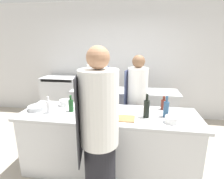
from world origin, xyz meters
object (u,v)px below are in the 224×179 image
object	(u,v)px
chef_at_pass_far	(137,103)
bottle_olive_oil	(71,105)
bottle_vinegar	(146,108)
bowl_wooden_salad	(91,114)
chef_at_stove	(98,100)
bowl_ceramic_blue	(37,108)
stockpot	(111,86)
bottle_wine	(166,109)
bottle_cooking_oil	(49,106)
chef_at_prep_near	(99,137)
bowl_prep_small	(172,120)
bowl_mixing_large	(66,103)
oven_range	(63,97)
bottle_sauce	(163,104)

from	to	relation	value
chef_at_pass_far	bottle_olive_oil	distance (m)	1.16
bottle_vinegar	bowl_wooden_salad	xyz separation A→B (m)	(-0.72, -0.09, -0.09)
chef_at_stove	bowl_ceramic_blue	size ratio (longest dim) A/B	6.44
bottle_olive_oil	stockpot	bearing A→B (deg)	71.90
bottle_wine	bottle_cooking_oil	size ratio (longest dim) A/B	1.20
bottle_olive_oil	bottle_wine	bearing A→B (deg)	0.23
chef_at_prep_near	chef_at_pass_far	distance (m)	1.39
chef_at_prep_near	bowl_prep_small	xyz separation A→B (m)	(0.79, 0.49, 0.02)
chef_at_prep_near	bowl_mixing_large	bearing A→B (deg)	27.43
bowl_ceramic_blue	bottle_cooking_oil	bearing A→B (deg)	-21.22
bottle_wine	stockpot	world-z (taller)	bottle_wine
oven_range	bowl_ceramic_blue	bearing A→B (deg)	-76.52
chef_at_prep_near	bottle_olive_oil	bearing A→B (deg)	27.77
chef_at_pass_far	bottle_olive_oil	world-z (taller)	chef_at_pass_far
oven_range	bottle_vinegar	world-z (taller)	bottle_vinegar
bottle_cooking_oil	bowl_mixing_large	bearing A→B (deg)	72.21
chef_at_stove	bottle_olive_oil	xyz separation A→B (m)	(-0.24, -0.63, 0.12)
chef_at_pass_far	bottle_cooking_oil	world-z (taller)	chef_at_pass_far
bottle_vinegar	bowl_wooden_salad	world-z (taller)	bottle_vinegar
bottle_cooking_oil	bottle_wine	bearing A→B (deg)	3.84
bottle_vinegar	bottle_sauce	xyz separation A→B (m)	(0.26, 0.32, -0.05)
chef_at_prep_near	bottle_wine	distance (m)	1.00
oven_range	bottle_olive_oil	xyz separation A→B (m)	(0.94, -1.77, 0.46)
bottle_vinegar	bowl_ceramic_blue	world-z (taller)	bottle_vinegar
bowl_mixing_large	bowl_wooden_salad	bearing A→B (deg)	-35.34
bottle_vinegar	stockpot	bearing A→B (deg)	118.41
bottle_wine	bowl_ceramic_blue	distance (m)	1.82
chef_at_stove	bottle_vinegar	xyz separation A→B (m)	(0.81, -0.68, 0.15)
chef_at_prep_near	bowl_prep_small	bearing A→B (deg)	-70.85
bowl_mixing_large	chef_at_pass_far	bearing A→B (deg)	22.96
bowl_wooden_salad	stockpot	xyz separation A→B (m)	(0.06, 1.32, 0.07)
bottle_cooking_oil	bowl_ceramic_blue	xyz separation A→B (m)	(-0.23, 0.09, -0.07)
bottle_sauce	bowl_prep_small	distance (m)	0.44
bowl_wooden_salad	bottle_wine	bearing A→B (deg)	8.42
chef_at_stove	bottle_wine	world-z (taller)	chef_at_stove
oven_range	chef_at_stove	size ratio (longest dim) A/B	0.61
bottle_olive_oil	chef_at_stove	bearing A→B (deg)	69.32
bottle_sauce	bottle_olive_oil	bearing A→B (deg)	-167.92
bottle_sauce	bowl_mixing_large	xyz separation A→B (m)	(-1.49, -0.06, -0.04)
bowl_prep_small	oven_range	bearing A→B (deg)	139.85
bottle_sauce	bowl_mixing_large	world-z (taller)	bottle_sauce
bottle_wine	bowl_wooden_salad	size ratio (longest dim) A/B	1.06
chef_at_prep_near	stockpot	xyz separation A→B (m)	(-0.17, 1.83, 0.09)
chef_at_prep_near	oven_range	bearing A→B (deg)	19.05
bowl_prep_small	bowl_ceramic_blue	bearing A→B (deg)	175.41
bottle_cooking_oil	bottle_sauce	distance (m)	1.63
chef_at_pass_far	bottle_wine	distance (m)	0.80
stockpot	bottle_sauce	bearing A→B (deg)	-44.36
bottle_vinegar	bowl_wooden_salad	size ratio (longest dim) A/B	1.18
bottle_wine	bowl_mixing_large	distance (m)	1.50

